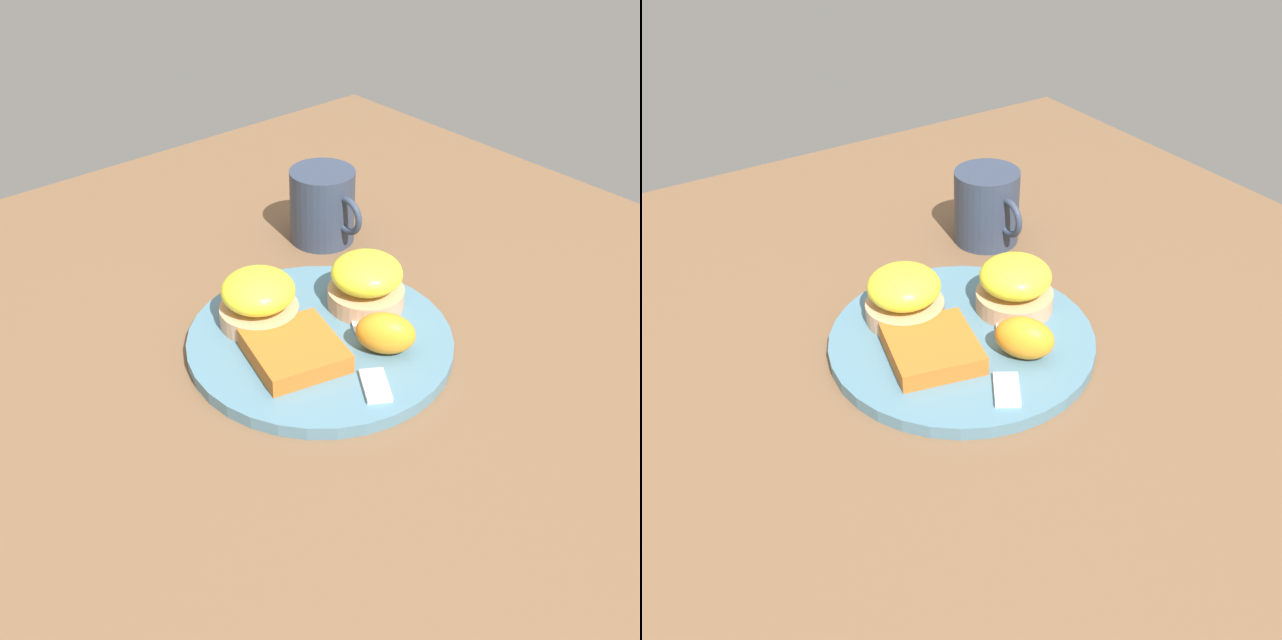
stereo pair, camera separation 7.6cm
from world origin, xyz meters
TOP-DOWN VIEW (x-y plane):
  - ground_plane at (0.00, 0.00)m, footprint 1.10×1.10m
  - plate at (0.00, 0.00)m, footprint 0.27×0.27m
  - sandwich_benedict_left at (-0.01, 0.08)m, footprint 0.08×0.08m
  - sandwich_benedict_right at (-0.06, -0.03)m, footprint 0.08×0.08m
  - hashbrown_patty at (0.01, -0.04)m, footprint 0.11×0.10m
  - orange_wedge at (0.06, 0.03)m, footprint 0.07×0.07m
  - fork at (0.03, 0.03)m, footprint 0.20×0.13m
  - cup at (-0.17, 0.15)m, footprint 0.11×0.08m

SIDE VIEW (x-z plane):
  - ground_plane at x=0.00m, z-range 0.00..0.00m
  - plate at x=0.00m, z-range 0.00..0.01m
  - fork at x=0.03m, z-range 0.01..0.02m
  - hashbrown_patty at x=0.01m, z-range 0.01..0.03m
  - orange_wedge at x=0.06m, z-range 0.01..0.06m
  - sandwich_benedict_left at x=-0.01m, z-range 0.01..0.07m
  - sandwich_benedict_right at x=-0.06m, z-range 0.01..0.07m
  - cup at x=-0.17m, z-range 0.00..0.09m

